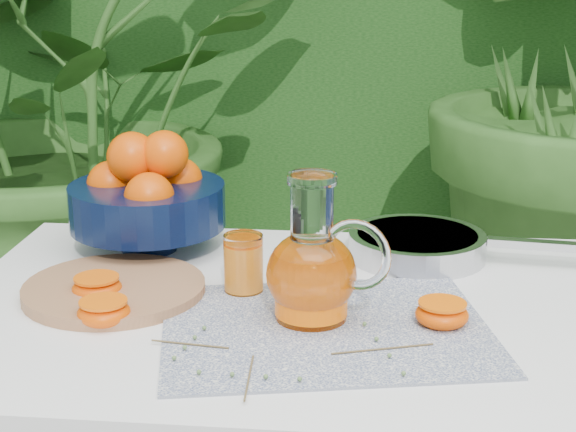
# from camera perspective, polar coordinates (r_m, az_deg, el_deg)

# --- Properties ---
(potted_plant_left) EXTENTS (2.35, 2.35, 1.69)m
(potted_plant_left) POSITION_cam_1_polar(r_m,az_deg,el_deg) (2.60, -14.30, 7.52)
(potted_plant_left) COLOR #2D571E
(potted_plant_left) RESTS_ON ground
(white_table) EXTENTS (1.00, 0.70, 0.75)m
(white_table) POSITION_cam_1_polar(r_m,az_deg,el_deg) (1.33, -0.09, -8.98)
(white_table) COLOR white
(white_table) RESTS_ON ground
(placemat) EXTENTS (0.51, 0.43, 0.00)m
(placemat) POSITION_cam_1_polar(r_m,az_deg,el_deg) (1.22, 2.45, -7.27)
(placemat) COLOR #0D1C4C
(placemat) RESTS_ON white_table
(cutting_board) EXTENTS (0.30, 0.30, 0.02)m
(cutting_board) POSITION_cam_1_polar(r_m,az_deg,el_deg) (1.36, -11.16, -4.66)
(cutting_board) COLOR #A36E49
(cutting_board) RESTS_ON white_table
(fruit_bowl) EXTENTS (0.34, 0.34, 0.21)m
(fruit_bowl) POSITION_cam_1_polar(r_m,az_deg,el_deg) (1.52, -9.10, 1.32)
(fruit_bowl) COLOR black
(fruit_bowl) RESTS_ON white_table
(juice_pitcher) EXTENTS (0.19, 0.16, 0.21)m
(juice_pitcher) POSITION_cam_1_polar(r_m,az_deg,el_deg) (1.22, 1.63, -3.51)
(juice_pitcher) COLOR white
(juice_pitcher) RESTS_ON white_table
(juice_tumbler) EXTENTS (0.07, 0.07, 0.09)m
(juice_tumbler) POSITION_cam_1_polar(r_m,az_deg,el_deg) (1.33, -2.90, -3.13)
(juice_tumbler) COLOR white
(juice_tumbler) RESTS_ON white_table
(saute_pan) EXTENTS (0.41, 0.26, 0.04)m
(saute_pan) POSITION_cam_1_polar(r_m,az_deg,el_deg) (1.50, 8.48, -1.81)
(saute_pan) COLOR #B6B7BB
(saute_pan) RESTS_ON white_table
(orange_halves) EXTENTS (0.59, 0.18, 0.04)m
(orange_halves) POSITION_cam_1_polar(r_m,az_deg,el_deg) (1.26, -4.99, -5.69)
(orange_halves) COLOR #F56402
(orange_halves) RESTS_ON white_table
(thyme_sprigs) EXTENTS (0.37, 0.23, 0.01)m
(thyme_sprigs) POSITION_cam_1_polar(r_m,az_deg,el_deg) (1.13, -0.62, -8.99)
(thyme_sprigs) COLOR brown
(thyme_sprigs) RESTS_ON white_table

